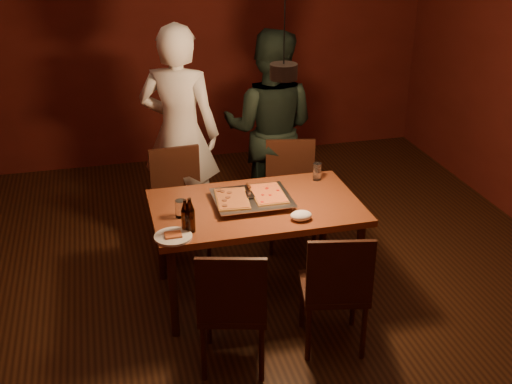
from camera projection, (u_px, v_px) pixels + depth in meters
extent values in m
plane|color=#3A2010|center=(279.00, 299.00, 4.86)|extent=(6.00, 6.00, 0.00)
plane|color=maroon|center=(204.00, 35.00, 6.89)|extent=(5.00, 0.00, 5.00)
cube|color=brown|center=(256.00, 208.00, 4.63)|extent=(1.50, 0.90, 0.05)
cylinder|color=#38190F|center=(173.00, 292.00, 4.32)|extent=(0.06, 0.06, 0.70)
cylinder|color=#38190F|center=(359.00, 266.00, 4.62)|extent=(0.06, 0.06, 0.70)
cylinder|color=#38190F|center=(161.00, 240.00, 4.97)|extent=(0.06, 0.06, 0.70)
cylinder|color=#38190F|center=(324.00, 220.00, 5.27)|extent=(0.06, 0.06, 0.70)
cube|color=#38190F|center=(181.00, 208.00, 5.29)|extent=(0.45, 0.45, 0.04)
cube|color=#38190F|center=(175.00, 173.00, 5.35)|extent=(0.42, 0.06, 0.45)
cube|color=#38190F|center=(292.00, 199.00, 5.44)|extent=(0.50, 0.50, 0.04)
cube|color=#38190F|center=(290.00, 164.00, 5.51)|extent=(0.42, 0.12, 0.45)
cube|color=#38190F|center=(233.00, 306.00, 4.04)|extent=(0.52, 0.52, 0.04)
cube|color=#38190F|center=(231.00, 291.00, 3.76)|extent=(0.41, 0.14, 0.45)
cube|color=#38190F|center=(333.00, 288.00, 4.22)|extent=(0.50, 0.50, 0.04)
cube|color=#38190F|center=(340.00, 273.00, 3.94)|extent=(0.42, 0.11, 0.45)
cube|color=silver|center=(252.00, 200.00, 4.63)|extent=(0.59, 0.50, 0.05)
cube|color=maroon|center=(232.00, 199.00, 4.58)|extent=(0.26, 0.38, 0.02)
cube|color=gold|center=(268.00, 194.00, 4.66)|extent=(0.23, 0.36, 0.02)
cylinder|color=black|center=(186.00, 221.00, 4.24)|extent=(0.06, 0.06, 0.14)
cone|color=black|center=(185.00, 205.00, 4.19)|extent=(0.06, 0.06, 0.08)
cylinder|color=black|center=(190.00, 221.00, 4.23)|extent=(0.06, 0.06, 0.16)
cone|color=black|center=(190.00, 204.00, 4.18)|extent=(0.06, 0.06, 0.09)
cylinder|color=silver|center=(181.00, 209.00, 4.43)|extent=(0.08, 0.08, 0.12)
cylinder|color=silver|center=(317.00, 172.00, 4.99)|extent=(0.07, 0.07, 0.14)
cylinder|color=white|center=(173.00, 237.00, 4.18)|extent=(0.25, 0.25, 0.02)
cube|color=gold|center=(173.00, 235.00, 4.17)|extent=(0.11, 0.09, 0.01)
ellipsoid|color=white|center=(301.00, 216.00, 4.40)|extent=(0.15, 0.12, 0.06)
imported|color=white|center=(180.00, 133.00, 5.44)|extent=(0.81, 0.69, 1.87)
imported|color=black|center=(270.00, 129.00, 5.69)|extent=(1.06, 0.97, 1.77)
cylinder|color=black|center=(284.00, 72.00, 4.11)|extent=(0.18, 0.18, 0.10)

